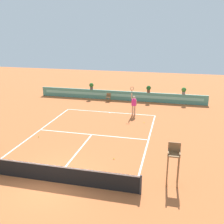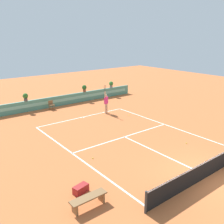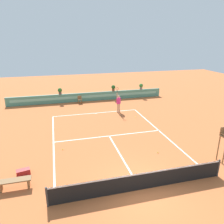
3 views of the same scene
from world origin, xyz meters
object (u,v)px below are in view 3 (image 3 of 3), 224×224
Objects in this scene: tennis_player at (119,102)px; tennis_ball_by_sideline at (136,117)px; ball_kid_chair at (80,99)px; potted_plant_right at (113,88)px; tennis_ball_mid_court at (158,153)px; potted_plant_left at (60,91)px; gear_bag at (23,172)px; tennis_ball_near_baseline at (63,149)px; bench_courtside at (14,182)px; potted_plant_far_right at (141,86)px.

tennis_player is 38.01× the size of tennis_ball_by_sideline.
potted_plant_right is (4.12, 0.73, 0.93)m from ball_kid_chair.
tennis_ball_mid_court is 0.09× the size of potted_plant_right.
tennis_player is at bearing 91.30° from tennis_ball_mid_court.
potted_plant_left is (-2.09, 0.73, 0.93)m from ball_kid_chair.
tennis_ball_mid_court is (8.14, 0.35, -0.15)m from gear_bag.
potted_plant_right is at bearing 93.27° from tennis_ball_by_sideline.
tennis_ball_by_sideline is at bearing -86.73° from potted_plant_right.
tennis_ball_near_baseline is at bearing 161.49° from tennis_ball_mid_court.
potted_plant_right is at bearing 58.55° from bench_courtside.
bench_courtside is at bearing -130.42° from potted_plant_far_right.
potted_plant_left is (2.80, 14.72, 1.04)m from bench_courtside.
gear_bag is (0.27, 1.06, -0.20)m from bench_courtside.
tennis_ball_by_sideline is (0.97, 6.69, 0.00)m from tennis_ball_mid_court.
tennis_player is at bearing -131.58° from potted_plant_far_right.
potted_plant_left is at bearing 88.35° from tennis_ball_near_baseline.
potted_plant_left is at bearing 79.24° from bench_courtside.
tennis_ball_near_baseline is 1.00× the size of tennis_ball_by_sideline.
potted_plant_right reaches higher than bench_courtside.
bench_courtside is at bearing -104.34° from gear_bag.
potted_plant_far_right is at bearing 48.42° from tennis_player.
tennis_player is at bearing -99.10° from potted_plant_right.
tennis_ball_near_baseline is at bearing -131.65° from potted_plant_far_right.
gear_bag is 0.97× the size of potted_plant_far_right.
ball_kid_chair is 13.07m from tennis_ball_mid_court.
tennis_ball_by_sideline is at bearing -45.15° from potted_plant_left.
potted_plant_right is at bearing 57.41° from gear_bag.
ball_kid_chair reaches higher than gear_bag.
tennis_ball_near_baseline is (2.20, 2.34, -0.15)m from gear_bag.
ball_kid_chair reaches higher than bench_courtside.
potted_plant_far_right is (3.15, 6.62, 1.38)m from tennis_ball_by_sideline.
potted_plant_far_right is (12.26, 13.66, 1.23)m from gear_bag.
tennis_ball_mid_court is at bearing -107.21° from potted_plant_far_right.
potted_plant_right reaches higher than ball_kid_chair.
tennis_ball_near_baseline is at bearing -145.80° from tennis_ball_by_sideline.
tennis_ball_by_sideline is (1.16, -1.76, -1.02)m from tennis_player.
potted_plant_far_right reaches higher than tennis_ball_by_sideline.
potted_plant_left is (2.53, 13.66, 1.23)m from gear_bag.
potted_plant_right is (-0.38, 6.62, 1.38)m from tennis_ball_by_sideline.
tennis_player is at bearing 47.88° from gear_bag.
tennis_ball_mid_court is (3.53, -12.57, -0.44)m from ball_kid_chair.
gear_bag is (-4.61, -12.92, -0.30)m from ball_kid_chair.
tennis_player is 3.57× the size of potted_plant_left.
tennis_ball_near_baseline is 0.09× the size of potted_plant_left.
gear_bag is 16.26m from potted_plant_right.
tennis_player reaches higher than tennis_ball_by_sideline.
potted_plant_far_right is (7.65, 0.73, 0.93)m from ball_kid_chair.
bench_courtside is at bearing -109.25° from ball_kid_chair.
tennis_player is 38.01× the size of tennis_ball_near_baseline.
gear_bag is 10.29× the size of tennis_ball_near_baseline.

